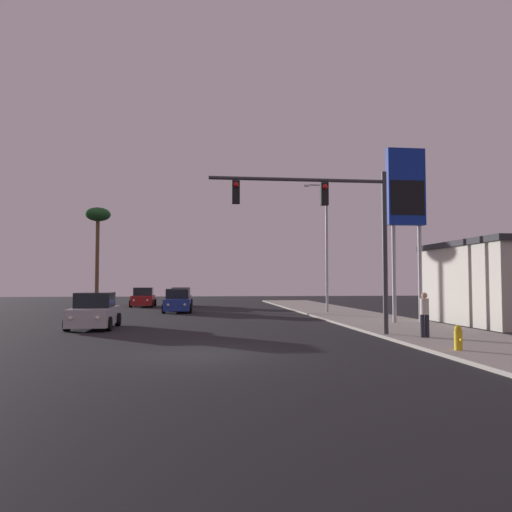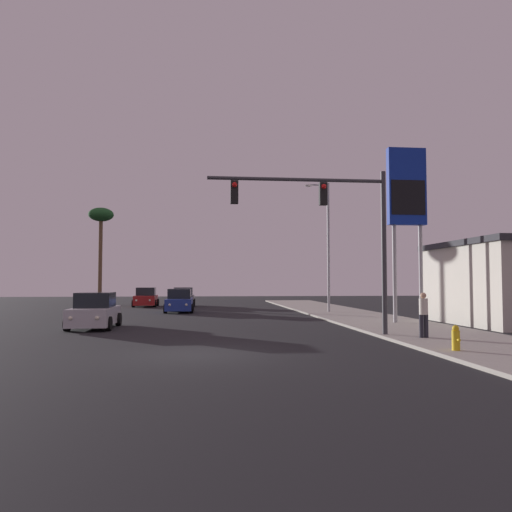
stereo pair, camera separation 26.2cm
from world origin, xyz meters
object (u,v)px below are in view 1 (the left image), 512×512
(car_silver, at_px, (94,312))
(street_lamp, at_px, (325,240))
(fire_hydrant, at_px, (458,338))
(palm_tree_far, at_px, (98,220))
(pedestrian_on_sidewalk, at_px, (425,313))
(car_red, at_px, (143,298))
(gas_station_sign, at_px, (406,196))
(car_blue, at_px, (178,302))
(car_grey, at_px, (181,298))
(traffic_light_mast, at_px, (335,218))

(car_silver, distance_m, street_lamp, 17.25)
(fire_hydrant, bearing_deg, palm_tree_far, 116.75)
(fire_hydrant, relative_size, pedestrian_on_sidewalk, 0.46)
(street_lamp, relative_size, palm_tree_far, 0.96)
(car_red, bearing_deg, gas_station_sign, 125.78)
(gas_station_sign, xyz_separation_m, palm_tree_far, (-20.39, 24.71, 1.52))
(car_blue, bearing_deg, fire_hydrant, 113.47)
(car_red, xyz_separation_m, palm_tree_far, (-4.87, 4.36, 7.38))
(car_grey, bearing_deg, fire_hydrant, 107.55)
(car_silver, height_order, traffic_light_mast, traffic_light_mast)
(street_lamp, height_order, pedestrian_on_sidewalk, street_lamp)
(fire_hydrant, bearing_deg, pedestrian_on_sidewalk, 80.80)
(street_lamp, distance_m, gas_station_sign, 9.64)
(car_red, xyz_separation_m, pedestrian_on_sidewalk, (13.26, -27.08, 0.27))
(palm_tree_far, bearing_deg, car_blue, -57.53)
(car_grey, relative_size, fire_hydrant, 5.68)
(traffic_light_mast, relative_size, fire_hydrant, 9.39)
(car_grey, relative_size, pedestrian_on_sidewalk, 2.58)
(car_silver, xyz_separation_m, gas_station_sign, (15.55, 0.29, 5.86))
(car_blue, xyz_separation_m, traffic_light_mast, (6.87, -17.22, 3.96))
(traffic_light_mast, relative_size, gas_station_sign, 0.79)
(car_red, xyz_separation_m, car_blue, (3.36, -8.57, 0.00))
(car_blue, distance_m, car_grey, 8.63)
(car_silver, distance_m, car_grey, 20.97)
(gas_station_sign, bearing_deg, car_grey, 120.93)
(traffic_light_mast, bearing_deg, car_blue, 111.74)
(car_grey, distance_m, street_lamp, 15.76)
(car_grey, height_order, palm_tree_far, palm_tree_far)
(car_grey, height_order, traffic_light_mast, traffic_light_mast)
(traffic_light_mast, bearing_deg, gas_station_sign, 45.75)
(car_blue, xyz_separation_m, car_grey, (-0.07, 8.63, 0.00))
(gas_station_sign, distance_m, pedestrian_on_sidewalk, 9.03)
(traffic_light_mast, relative_size, palm_tree_far, 0.76)
(traffic_light_mast, height_order, palm_tree_far, palm_tree_far)
(car_silver, bearing_deg, car_red, -91.20)
(car_blue, relative_size, fire_hydrant, 5.68)
(car_red, relative_size, car_silver, 1.00)
(gas_station_sign, relative_size, palm_tree_far, 0.96)
(traffic_light_mast, bearing_deg, pedestrian_on_sidewalk, -23.06)
(car_silver, height_order, street_lamp, street_lamp)
(car_blue, distance_m, fire_hydrant, 23.85)
(car_silver, distance_m, car_blue, 12.54)
(car_red, bearing_deg, pedestrian_on_sidewalk, 114.55)
(gas_station_sign, xyz_separation_m, fire_hydrant, (-2.82, -10.16, -6.13))
(car_red, distance_m, car_grey, 3.29)
(pedestrian_on_sidewalk, bearing_deg, palm_tree_far, 119.97)
(car_red, distance_m, fire_hydrant, 33.05)
(car_red, height_order, gas_station_sign, gas_station_sign)
(street_lamp, bearing_deg, traffic_light_mast, -102.89)
(street_lamp, bearing_deg, gas_station_sign, -78.40)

